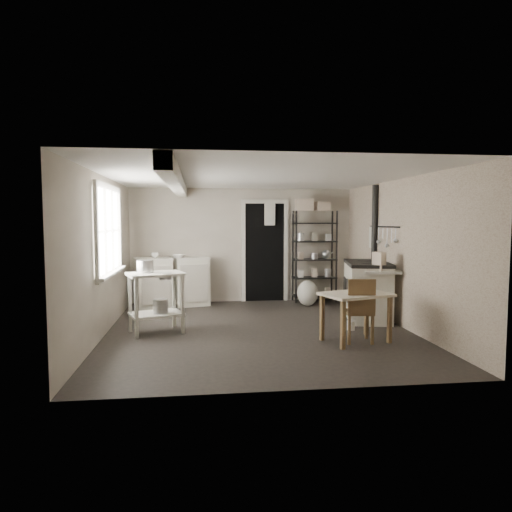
{
  "coord_description": "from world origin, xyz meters",
  "views": [
    {
      "loc": [
        -0.88,
        -6.75,
        1.66
      ],
      "look_at": [
        0.0,
        0.3,
        1.1
      ],
      "focal_mm": 32.0,
      "sensor_mm": 36.0,
      "label": 1
    }
  ],
  "objects": [
    {
      "name": "storage_box_b",
      "position": [
        1.6,
        2.3,
        1.99
      ],
      "size": [
        0.3,
        0.28,
        0.18
      ],
      "primitive_type": "cube",
      "rotation": [
        0.0,
        0.0,
        0.08
      ],
      "color": "beige",
      "rests_on": "shelf_rack"
    },
    {
      "name": "mixing_bowl",
      "position": [
        -1.27,
        2.11,
        0.96
      ],
      "size": [
        0.38,
        0.38,
        0.07
      ],
      "primitive_type": "imported",
      "rotation": [
        0.0,
        0.0,
        -0.3
      ],
      "color": "white",
      "rests_on": "base_cabinets"
    },
    {
      "name": "wall_left",
      "position": [
        -2.25,
        0.0,
        1.15
      ],
      "size": [
        0.02,
        5.0,
        2.3
      ],
      "primitive_type": "cube",
      "color": "#BAAF9F",
      "rests_on": "ground"
    },
    {
      "name": "wall_back",
      "position": [
        0.0,
        2.5,
        1.15
      ],
      "size": [
        4.5,
        0.02,
        2.3
      ],
      "primitive_type": "cube",
      "color": "#BAAF9F",
      "rests_on": "ground"
    },
    {
      "name": "stockpot",
      "position": [
        -1.67,
        0.08,
        0.94
      ],
      "size": [
        0.31,
        0.31,
        0.26
      ],
      "primitive_type": "cylinder",
      "rotation": [
        0.0,
        0.0,
        0.39
      ],
      "color": "#B6B6B8",
      "rests_on": "prep_table"
    },
    {
      "name": "floor",
      "position": [
        0.0,
        0.0,
        0.0
      ],
      "size": [
        5.0,
        5.0,
        0.0
      ],
      "primitive_type": "plane",
      "color": "black",
      "rests_on": "ground"
    },
    {
      "name": "wall_right",
      "position": [
        2.25,
        0.0,
        1.15
      ],
      "size": [
        0.02,
        5.0,
        2.3
      ],
      "primitive_type": "cube",
      "color": "#BAAF9F",
      "rests_on": "ground"
    },
    {
      "name": "base_cabinets",
      "position": [
        -1.4,
        2.14,
        0.46
      ],
      "size": [
        1.55,
        0.95,
        0.94
      ],
      "primitive_type": null,
      "rotation": [
        0.0,
        0.0,
        0.25
      ],
      "color": "beige",
      "rests_on": "ground"
    },
    {
      "name": "floor_crock",
      "position": [
        1.39,
        -0.2,
        0.08
      ],
      "size": [
        0.12,
        0.12,
        0.15
      ],
      "primitive_type": "cylinder",
      "rotation": [
        0.0,
        0.0,
        -0.0
      ],
      "color": "white",
      "rests_on": "ground"
    },
    {
      "name": "flour_sack",
      "position": [
        1.2,
        1.82,
        0.24
      ],
      "size": [
        0.49,
        0.45,
        0.49
      ],
      "primitive_type": "ellipsoid",
      "rotation": [
        0.0,
        0.0,
        0.28
      ],
      "color": "beige",
      "rests_on": "ground"
    },
    {
      "name": "ceiling_beam",
      "position": [
        -1.2,
        0.0,
        2.2
      ],
      "size": [
        0.18,
        5.0,
        0.18
      ],
      "primitive_type": null,
      "color": "beige",
      "rests_on": "ceiling"
    },
    {
      "name": "shelf_rack",
      "position": [
        1.45,
        2.31,
        0.95
      ],
      "size": [
        0.88,
        0.36,
        1.85
      ],
      "primitive_type": null,
      "rotation": [
        0.0,
        0.0,
        0.02
      ],
      "color": "black",
      "rests_on": "ground"
    },
    {
      "name": "bucket",
      "position": [
        -1.45,
        -0.02,
        0.39
      ],
      "size": [
        0.26,
        0.26,
        0.24
      ],
      "primitive_type": "cylinder",
      "rotation": [
        0.0,
        0.0,
        -0.21
      ],
      "color": "#B6B6B8",
      "rests_on": "prep_table"
    },
    {
      "name": "wallpaper_panel",
      "position": [
        2.24,
        0.0,
        1.15
      ],
      "size": [
        0.01,
        5.0,
        2.3
      ],
      "primitive_type": null,
      "color": "#C0B29C",
      "rests_on": "wall_right"
    },
    {
      "name": "doorway",
      "position": [
        0.45,
        2.47,
        1.0
      ],
      "size": [
        0.96,
        0.1,
        2.08
      ],
      "primitive_type": null,
      "color": "beige",
      "rests_on": "ground"
    },
    {
      "name": "window",
      "position": [
        -2.22,
        0.2,
        1.5
      ],
      "size": [
        0.12,
        1.76,
        1.28
      ],
      "primitive_type": null,
      "color": "beige",
      "rests_on": "wall_left"
    },
    {
      "name": "utensil_rail",
      "position": [
        2.19,
        0.6,
        1.55
      ],
      "size": [
        0.06,
        1.2,
        0.44
      ],
      "primitive_type": null,
      "color": "#B6B6B8",
      "rests_on": "wall_right"
    },
    {
      "name": "shelf_jar",
      "position": [
        1.16,
        2.29,
        1.37
      ],
      "size": [
        0.11,
        0.11,
        0.2
      ],
      "primitive_type": "imported",
      "rotation": [
        0.0,
        0.0,
        -0.19
      ],
      "color": "white",
      "rests_on": "shelf_rack"
    },
    {
      "name": "chair",
      "position": [
        1.26,
        -0.84,
        0.48
      ],
      "size": [
        0.4,
        0.42,
        0.88
      ],
      "primitive_type": null,
      "rotation": [
        0.0,
        0.0,
        -0.11
      ],
      "color": "brown",
      "rests_on": "ground"
    },
    {
      "name": "oats_box",
      "position": [
        1.9,
        0.04,
        1.01
      ],
      "size": [
        0.18,
        0.22,
        0.29
      ],
      "primitive_type": "cube",
      "rotation": [
        0.0,
        0.0,
        0.41
      ],
      "color": "beige",
      "rests_on": "side_ledge"
    },
    {
      "name": "stovepipe",
      "position": [
        2.19,
        0.97,
        1.59
      ],
      "size": [
        0.15,
        0.15,
        1.47
      ],
      "primitive_type": null,
      "rotation": [
        0.0,
        0.0,
        -0.42
      ],
      "color": "black",
      "rests_on": "stove"
    },
    {
      "name": "storage_box_a",
      "position": [
        1.24,
        2.32,
        2.01
      ],
      "size": [
        0.37,
        0.33,
        0.24
      ],
      "primitive_type": "cube",
      "rotation": [
        0.0,
        0.0,
        -0.09
      ],
      "color": "beige",
      "rests_on": "shelf_rack"
    },
    {
      "name": "stove",
      "position": [
        1.92,
        0.56,
        0.44
      ],
      "size": [
        0.92,
        1.34,
        0.96
      ],
      "primitive_type": null,
      "rotation": [
        0.0,
        0.0,
        -0.22
      ],
      "color": "beige",
      "rests_on": "ground"
    },
    {
      "name": "side_ledge",
      "position": [
        1.95,
        0.02,
        0.43
      ],
      "size": [
        0.62,
        0.43,
        0.87
      ],
      "primitive_type": null,
      "rotation": [
        0.0,
        0.0,
        -0.23
      ],
      "color": "beige",
      "rests_on": "ground"
    },
    {
      "name": "saucepan",
      "position": [
        -1.37,
        -0.07,
        0.85
      ],
      "size": [
        0.21,
        0.21,
        0.1
      ],
      "primitive_type": "cylinder",
      "rotation": [
        0.0,
        0.0,
        -0.2
      ],
      "color": "#B6B6B8",
      "rests_on": "prep_table"
    },
    {
      "name": "ceiling",
      "position": [
        0.0,
        0.0,
        2.3
      ],
      "size": [
        5.0,
        5.0,
        0.0
      ],
      "primitive_type": "plane",
      "rotation": [
        3.14,
        0.0,
        0.0
      ],
      "color": "silver",
      "rests_on": "wall_back"
    },
    {
      "name": "work_table",
      "position": [
        1.23,
        -0.83,
        0.38
      ],
      "size": [
        1.02,
        0.85,
        0.67
      ],
      "primitive_type": null,
      "rotation": [
        0.0,
        0.0,
        0.3
      ],
      "color": "beige",
      "rests_on": "ground"
    },
    {
      "name": "counter_cup",
      "position": [
        -1.72,
        2.06,
        0.97
      ],
      "size": [
        0.14,
        0.14,
        0.1
      ],
      "primitive_type": "imported",
      "rotation": [
        0.0,
        0.0,
        -0.12
      ],
      "color": "white",
      "rests_on": "base_cabinets"
    },
    {
      "name": "wall_front",
      "position": [
        0.0,
        -2.5,
        1.15
      ],
      "size": [
        4.5,
        0.02,
        2.3
      ],
      "primitive_type": "cube",
      "color": "#BAAF9F",
      "rests_on": "ground"
    },
    {
      "name": "prep_table",
      "position": [
        -1.52,
        0.02,
        0.4
      ],
      "size": [
        0.92,
        0.79,
        0.89
      ],
      "primitive_type": null,
      "rotation": [
        0.0,
        0.0,
        0.34
      ],
      "color": "beige",
      "rests_on": "ground"
    },
    {
      "name": "table_cup",
      "position": [
        1.42,
        -0.88,
        0.81
      ],
      "size": [
        0.11,
        0.11,
        0.1
      ],
      "primitive_type": "imported",
      "rotation": [
        0.0,
        0.0,
        0.08
      ],
      "color": "white",
      "rests_on": "work_table"
    }
  ]
}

